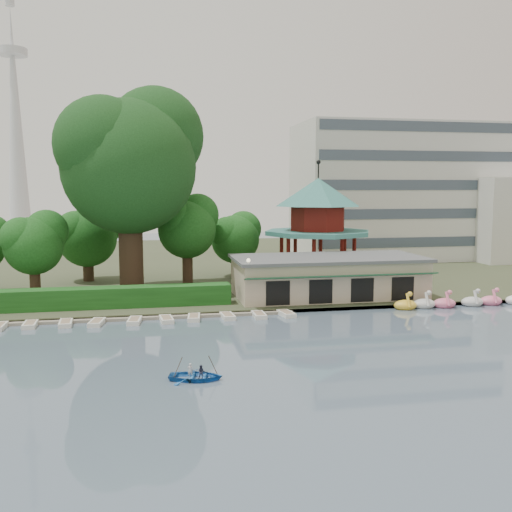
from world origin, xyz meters
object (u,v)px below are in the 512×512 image
object	(u,v)px
big_tree	(130,156)
boathouse	(328,276)
pavilion	(318,218)
rowboat_with_passengers	(196,372)
dock	(93,319)

from	to	relation	value
big_tree	boathouse	bearing A→B (deg)	-18.36
boathouse	pavilion	size ratio (longest dim) A/B	1.38
rowboat_with_passengers	big_tree	bearing A→B (deg)	98.12
pavilion	rowboat_with_passengers	size ratio (longest dim) A/B	2.73
boathouse	pavilion	world-z (taller)	pavilion
dock	boathouse	size ratio (longest dim) A/B	1.83
boathouse	big_tree	size ratio (longest dim) A/B	0.89
dock	rowboat_with_passengers	size ratio (longest dim) A/B	6.87
pavilion	big_tree	distance (m)	22.18
boathouse	rowboat_with_passengers	xyz separation A→B (m)	(-14.90, -21.20, -1.92)
dock	rowboat_with_passengers	xyz separation A→B (m)	(7.10, -16.43, 0.33)
dock	rowboat_with_passengers	bearing A→B (deg)	-66.63
big_tree	rowboat_with_passengers	xyz separation A→B (m)	(3.91, -27.44, -13.68)
pavilion	rowboat_with_passengers	bearing A→B (deg)	-118.43
dock	big_tree	world-z (taller)	big_tree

